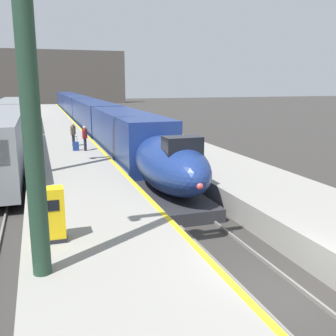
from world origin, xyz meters
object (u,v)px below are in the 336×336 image
highspeed_train_main (85,112)px  rolling_suitcase (76,146)px  station_column_near (26,16)px  passenger_mid_platform (73,133)px  ticket_machine_yellow (52,216)px  passenger_near_edge (85,136)px  station_column_mid (30,53)px  regional_train_adjacent (9,125)px

highspeed_train_main → rolling_suitcase: highspeed_train_main is taller
highspeed_train_main → station_column_near: 41.88m
passenger_mid_platform → ticket_machine_yellow: size_ratio=1.06×
highspeed_train_main → station_column_near: bearing=-98.1°
passenger_near_edge → rolling_suitcase: (-0.61, 0.23, -0.69)m
station_column_mid → passenger_near_edge: (3.08, 6.05, -4.94)m
highspeed_train_main → passenger_mid_platform: (-3.39, -21.56, 0.07)m
station_column_near → ticket_machine_yellow: 5.54m
station_column_near → ticket_machine_yellow: (0.30, 1.99, -5.16)m
station_column_near → ticket_machine_yellow: station_column_near is taller
ticket_machine_yellow → rolling_suitcase: bearing=82.2°
highspeed_train_main → passenger_mid_platform: bearing=-98.9°
rolling_suitcase → station_column_near: bearing=-97.8°
passenger_near_edge → passenger_mid_platform: size_ratio=1.00×
ticket_machine_yellow → passenger_near_edge: bearing=79.9°
highspeed_train_main → ticket_machine_yellow: highspeed_train_main is taller
regional_train_adjacent → ticket_machine_yellow: bearing=-83.9°
station_column_near → station_column_mid: bearing=90.3°
passenger_mid_platform → rolling_suitcase: (-0.04, -2.06, -0.69)m
highspeed_train_main → station_column_mid: (-5.90, -29.90, 5.01)m
passenger_near_edge → station_column_mid: bearing=-116.9°
regional_train_adjacent → ticket_machine_yellow: regional_train_adjacent is taller
station_column_near → rolling_suitcase: station_column_near is taller
station_column_mid → highspeed_train_main: bearing=78.8°
station_column_near → station_column_mid: (-0.05, 11.27, 0.03)m
station_column_mid → ticket_machine_yellow: bearing=-87.8°
rolling_suitcase → station_column_mid: bearing=-111.5°
highspeed_train_main → passenger_near_edge: 24.02m
passenger_mid_platform → rolling_suitcase: bearing=-91.1°
highspeed_train_main → station_column_mid: 30.89m
regional_train_adjacent → station_column_near: (2.25, -25.94, 4.82)m
highspeed_train_main → ticket_machine_yellow: 39.57m
passenger_near_edge → highspeed_train_main: bearing=83.2°
regional_train_adjacent → ticket_machine_yellow: size_ratio=22.87×
station_column_mid → passenger_mid_platform: size_ratio=5.89×
passenger_mid_platform → ticket_machine_yellow: 17.75m
station_column_mid → passenger_near_edge: bearing=63.1°
highspeed_train_main → regional_train_adjacent: (-8.10, -15.23, 0.16)m
station_column_near → passenger_near_edge: bearing=80.1°
regional_train_adjacent → passenger_mid_platform: regional_train_adjacent is taller
ticket_machine_yellow → regional_train_adjacent: bearing=96.1°
station_column_near → passenger_near_edge: (3.02, 17.32, -4.91)m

